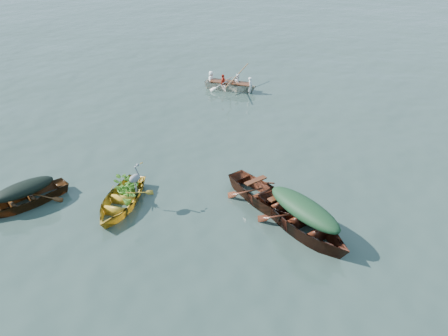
# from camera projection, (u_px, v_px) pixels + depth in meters

# --- Properties ---
(ground) EXTENTS (140.00, 140.00, 0.00)m
(ground) POSITION_uv_depth(u_px,v_px,m) (148.00, 229.00, 12.60)
(ground) COLOR #2E4039
(ground) RESTS_ON ground
(yellow_dinghy) EXTENTS (2.84, 3.72, 0.94)m
(yellow_dinghy) POSITION_uv_depth(u_px,v_px,m) (121.00, 207.00, 13.54)
(yellow_dinghy) COLOR gold
(yellow_dinghy) RESTS_ON ground
(dark_covered_boat) EXTENTS (1.71, 3.60, 0.85)m
(dark_covered_boat) POSITION_uv_depth(u_px,v_px,m) (27.00, 205.00, 13.65)
(dark_covered_boat) COLOR #4E2B12
(dark_covered_boat) RESTS_ON ground
(green_tarp_boat) EXTENTS (4.92, 2.73, 1.12)m
(green_tarp_boat) POSITION_uv_depth(u_px,v_px,m) (302.00, 232.00, 12.47)
(green_tarp_boat) COLOR #411E0F
(green_tarp_boat) RESTS_ON ground
(open_wooden_boat) EXTENTS (4.74, 2.54, 1.07)m
(open_wooden_boat) POSITION_uv_depth(u_px,v_px,m) (266.00, 206.00, 13.59)
(open_wooden_boat) COLOR maroon
(open_wooden_boat) RESTS_ON ground
(rowed_boat) EXTENTS (3.98, 2.41, 0.88)m
(rowed_boat) POSITION_uv_depth(u_px,v_px,m) (230.00, 90.00, 22.51)
(rowed_boat) COLOR silver
(rowed_boat) RESTS_ON ground
(dark_tarp_cover) EXTENTS (0.94, 1.98, 0.40)m
(dark_tarp_cover) POSITION_uv_depth(u_px,v_px,m) (23.00, 188.00, 13.34)
(dark_tarp_cover) COLOR black
(dark_tarp_cover) RESTS_ON dark_covered_boat
(green_tarp_cover) EXTENTS (2.71, 1.50, 0.52)m
(green_tarp_cover) POSITION_uv_depth(u_px,v_px,m) (304.00, 209.00, 12.06)
(green_tarp_cover) COLOR #17391E
(green_tarp_cover) RESTS_ON green_tarp_boat
(thwart_benches) EXTENTS (2.41, 1.40, 0.04)m
(thwart_benches) POSITION_uv_depth(u_px,v_px,m) (267.00, 191.00, 13.32)
(thwart_benches) COLOR #462110
(thwart_benches) RESTS_ON open_wooden_boat
(heron) EXTENTS (0.43, 0.48, 0.92)m
(heron) POSITION_uv_depth(u_px,v_px,m) (135.00, 183.00, 13.01)
(heron) COLOR gray
(heron) RESTS_ON yellow_dinghy
(dinghy_weeds) EXTENTS (1.03, 1.12, 0.60)m
(dinghy_weeds) POSITION_uv_depth(u_px,v_px,m) (126.00, 177.00, 13.61)
(dinghy_weeds) COLOR #3B751E
(dinghy_weeds) RESTS_ON yellow_dinghy
(rowers) EXTENTS (2.87, 1.90, 0.76)m
(rowers) POSITION_uv_depth(u_px,v_px,m) (231.00, 75.00, 22.10)
(rowers) COLOR silver
(rowers) RESTS_ON rowed_boat
(oars) EXTENTS (1.47, 2.65, 0.06)m
(oars) POSITION_uv_depth(u_px,v_px,m) (230.00, 81.00, 22.27)
(oars) COLOR #9D663B
(oars) RESTS_ON rowed_boat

